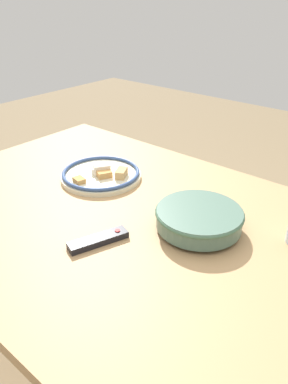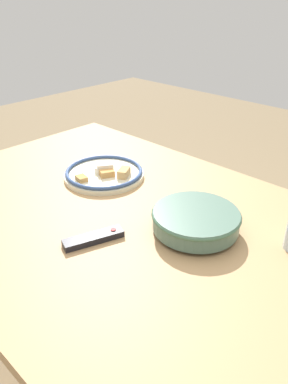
# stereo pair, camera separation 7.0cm
# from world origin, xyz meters

# --- Properties ---
(ground_plane) EXTENTS (8.00, 8.00, 0.00)m
(ground_plane) POSITION_xyz_m (0.00, 0.00, 0.00)
(ground_plane) COLOR #7F6B4C
(dining_table) EXTENTS (1.58, 1.08, 0.74)m
(dining_table) POSITION_xyz_m (0.00, 0.00, 0.67)
(dining_table) COLOR tan
(dining_table) RESTS_ON ground_plane
(noodle_bowl) EXTENTS (0.27, 0.27, 0.07)m
(noodle_bowl) POSITION_xyz_m (-0.24, -0.09, 0.78)
(noodle_bowl) COLOR #4C6B5B
(noodle_bowl) RESTS_ON dining_table
(food_plate) EXTENTS (0.31, 0.31, 0.06)m
(food_plate) POSITION_xyz_m (0.24, -0.14, 0.75)
(food_plate) COLOR beige
(food_plate) RESTS_ON dining_table
(tv_remote) EXTENTS (0.10, 0.18, 0.02)m
(tv_remote) POSITION_xyz_m (-0.06, 0.16, 0.75)
(tv_remote) COLOR black
(tv_remote) RESTS_ON dining_table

